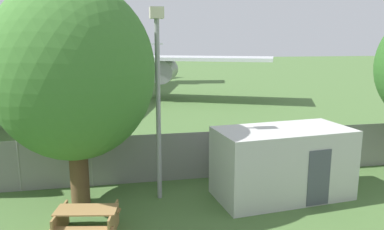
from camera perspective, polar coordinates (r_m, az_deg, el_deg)
perimeter_fence at (r=14.69m, az=-5.07°, el=-6.53°), size 56.07×0.07×1.91m
airplane at (r=35.69m, az=-17.13°, el=9.27°), size 34.93×43.87×13.90m
portable_cabin at (r=13.59m, az=13.60°, el=-7.09°), size 4.87×2.76×2.45m
picnic_bench_near_cabin at (r=11.41m, az=-15.74°, el=-14.94°), size 1.93×1.68×0.76m
tree_near_hangar at (r=12.56m, az=-17.66°, el=6.31°), size 5.21×5.21×7.35m
light_mast at (r=12.49m, az=-5.23°, el=4.92°), size 0.44×0.44×6.49m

